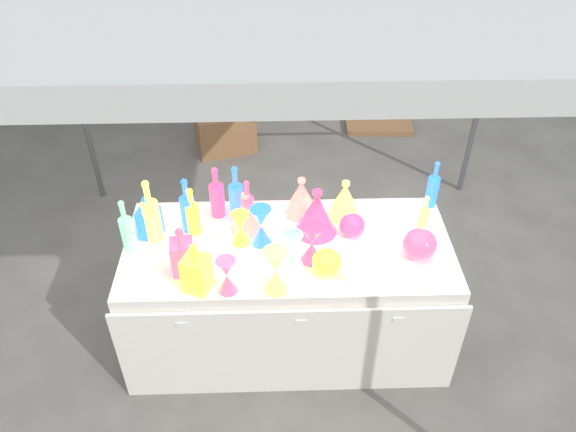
{
  "coord_description": "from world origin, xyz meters",
  "views": [
    {
      "loc": [
        -0.07,
        -2.3,
        2.81
      ],
      "look_at": [
        0.0,
        0.0,
        0.95
      ],
      "focal_mm": 35.0,
      "sensor_mm": 36.0,
      "label": 1
    }
  ],
  "objects_px": {
    "cardboard_box_closed": "(225,130)",
    "decanter_0": "(196,267)",
    "display_table": "(288,293)",
    "hourglass_0": "(227,276)",
    "globe_0": "(327,263)",
    "lampshade_0": "(246,211)"
  },
  "relations": [
    {
      "from": "cardboard_box_closed",
      "to": "decanter_0",
      "type": "distance_m",
      "value": 2.63
    },
    {
      "from": "display_table",
      "to": "hourglass_0",
      "type": "relative_size",
      "value": 9.13
    },
    {
      "from": "display_table",
      "to": "hourglass_0",
      "type": "bearing_deg",
      "value": -133.7
    },
    {
      "from": "cardboard_box_closed",
      "to": "hourglass_0",
      "type": "xyz_separation_m",
      "value": [
        0.2,
        -2.55,
        0.66
      ]
    },
    {
      "from": "display_table",
      "to": "decanter_0",
      "type": "relative_size",
      "value": 6.41
    },
    {
      "from": "globe_0",
      "to": "lampshade_0",
      "type": "height_order",
      "value": "lampshade_0"
    },
    {
      "from": "decanter_0",
      "to": "hourglass_0",
      "type": "relative_size",
      "value": 1.42
    },
    {
      "from": "decanter_0",
      "to": "lampshade_0",
      "type": "relative_size",
      "value": 1.23
    },
    {
      "from": "decanter_0",
      "to": "lampshade_0",
      "type": "distance_m",
      "value": 0.52
    },
    {
      "from": "decanter_0",
      "to": "globe_0",
      "type": "relative_size",
      "value": 1.88
    },
    {
      "from": "display_table",
      "to": "globe_0",
      "type": "xyz_separation_m",
      "value": [
        0.19,
        -0.21,
        0.44
      ]
    },
    {
      "from": "cardboard_box_closed",
      "to": "hourglass_0",
      "type": "distance_m",
      "value": 2.65
    },
    {
      "from": "decanter_0",
      "to": "globe_0",
      "type": "bearing_deg",
      "value": 29.31
    },
    {
      "from": "cardboard_box_closed",
      "to": "decanter_0",
      "type": "xyz_separation_m",
      "value": [
        0.06,
        -2.53,
        0.71
      ]
    },
    {
      "from": "hourglass_0",
      "to": "globe_0",
      "type": "xyz_separation_m",
      "value": [
        0.5,
        0.12,
        -0.04
      ]
    },
    {
      "from": "globe_0",
      "to": "display_table",
      "type": "bearing_deg",
      "value": 132.64
    },
    {
      "from": "lampshade_0",
      "to": "display_table",
      "type": "bearing_deg",
      "value": -29.67
    },
    {
      "from": "globe_0",
      "to": "decanter_0",
      "type": "bearing_deg",
      "value": -171.84
    },
    {
      "from": "hourglass_0",
      "to": "globe_0",
      "type": "height_order",
      "value": "hourglass_0"
    },
    {
      "from": "hourglass_0",
      "to": "display_table",
      "type": "bearing_deg",
      "value": 46.3
    },
    {
      "from": "decanter_0",
      "to": "hourglass_0",
      "type": "distance_m",
      "value": 0.16
    },
    {
      "from": "display_table",
      "to": "globe_0",
      "type": "distance_m",
      "value": 0.52
    }
  ]
}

